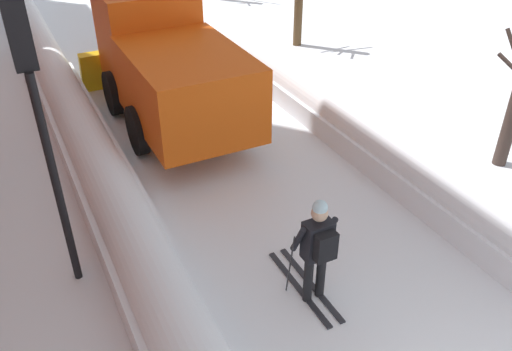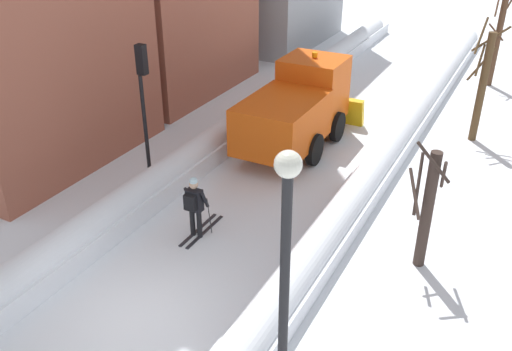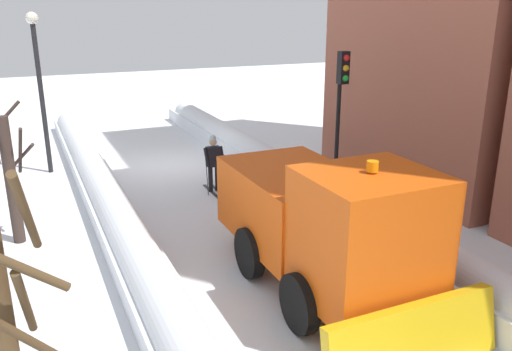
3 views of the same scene
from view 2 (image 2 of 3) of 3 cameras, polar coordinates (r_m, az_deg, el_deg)
name	(u,v)px [view 2 (image 2 of 3)]	position (r m, az deg, el deg)	size (l,w,h in m)	color
ground_plane	(310,148)	(20.28, 5.58, 2.85)	(80.00, 80.00, 0.00)	white
snowbank_left	(243,122)	(21.18, -1.33, 5.46)	(1.10, 36.00, 1.04)	white
snowbank_right	(386,153)	(19.37, 13.22, 2.21)	(1.10, 36.00, 0.95)	white
plow_truck	(298,107)	(19.86, 4.30, 6.99)	(3.20, 5.98, 3.12)	#DB510F
skier	(195,204)	(14.84, -6.31, -2.96)	(0.62, 1.80, 1.81)	black
traffic_light_pole	(144,88)	(17.28, -11.45, 8.82)	(0.28, 0.42, 4.37)	black
street_lamp	(285,270)	(8.54, 2.98, -9.62)	(0.40, 0.40, 5.40)	black
bare_tree_near	(427,207)	(13.94, 17.12, -3.14)	(1.06, 1.14, 3.45)	#392C25
bare_tree_mid	(482,84)	(21.64, 22.15, 8.64)	(1.17, 1.08, 4.39)	#503A22
bare_tree_far	(497,41)	(28.26, 23.47, 12.50)	(1.01, 1.04, 4.61)	#4F3523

